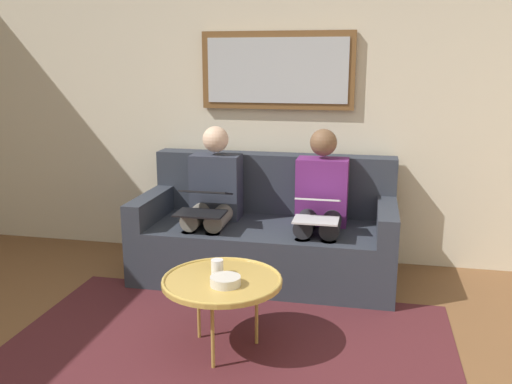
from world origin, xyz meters
TOP-DOWN VIEW (x-y plane):
  - wall_rear at (0.00, -2.60)m, footprint 6.00×0.12m
  - area_rug at (0.00, -0.85)m, footprint 2.60×1.80m
  - couch at (0.00, -2.12)m, footprint 1.93×0.90m
  - framed_mirror at (0.00, -2.51)m, footprint 1.22×0.05m
  - coffee_table at (0.02, -0.90)m, footprint 0.68×0.68m
  - cup at (0.07, -0.96)m, footprint 0.07×0.07m
  - bowl at (-0.02, -0.82)m, footprint 0.17×0.17m
  - person_left at (-0.41, -2.05)m, footprint 0.38×0.58m
  - laptop_silver at (-0.41, -1.80)m, footprint 0.31×0.35m
  - person_right at (0.41, -2.05)m, footprint 0.38×0.58m
  - laptop_black at (0.41, -1.81)m, footprint 0.35×0.38m

SIDE VIEW (x-z plane):
  - area_rug at x=0.00m, z-range 0.00..0.01m
  - couch at x=0.00m, z-range -0.14..0.76m
  - coffee_table at x=0.02m, z-range 0.20..0.64m
  - bowl at x=-0.02m, z-range 0.43..0.48m
  - cup at x=0.07m, z-range 0.43..0.52m
  - person_left at x=-0.41m, z-range 0.04..1.18m
  - person_right at x=0.41m, z-range 0.04..1.18m
  - laptop_silver at x=-0.41m, z-range 0.55..0.70m
  - laptop_black at x=0.41m, z-range 0.55..0.71m
  - wall_rear at x=0.00m, z-range 0.00..2.60m
  - framed_mirror at x=0.00m, z-range 1.25..1.85m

